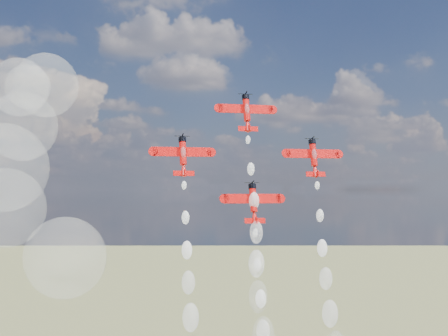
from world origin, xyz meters
name	(u,v)px	position (x,y,z in m)	size (l,w,h in m)	color
plane_lead	(247,112)	(-0.51, 9.47, 107.75)	(12.99, 5.00, 9.10)	red
plane_left	(183,155)	(-15.82, 6.71, 97.40)	(12.99, 5.00, 9.10)	red
plane_right	(314,157)	(14.81, 6.71, 97.40)	(12.99, 5.00, 9.10)	red
plane_slot	(253,202)	(-0.51, 3.94, 87.04)	(12.99, 5.00, 9.10)	red
smoke_trail_lead	(261,320)	(-0.69, -2.53, 62.57)	(5.10, 15.96, 51.31)	white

